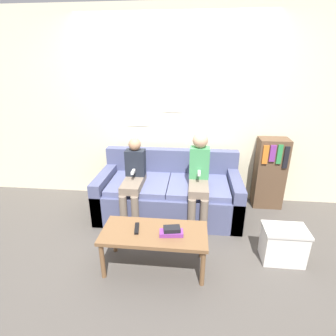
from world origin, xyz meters
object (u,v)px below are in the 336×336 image
at_px(bookshelf, 270,173).
at_px(storage_box, 283,244).
at_px(coffee_table, 154,236).
at_px(person_left, 134,178).
at_px(person_right, 199,176).
at_px(tv_remote, 137,228).
at_px(couch, 169,194).

bearing_deg(bookshelf, storage_box, -95.55).
bearing_deg(coffee_table, bookshelf, 44.98).
distance_m(coffee_table, bookshelf, 1.98).
relative_size(person_left, person_right, 0.92).
xyz_separation_m(coffee_table, tv_remote, (-0.17, 0.02, 0.06)).
distance_m(couch, person_left, 0.56).
distance_m(person_left, person_right, 0.80).
bearing_deg(coffee_table, person_right, 64.11).
distance_m(coffee_table, person_left, 0.95).
bearing_deg(storage_box, couch, 146.72).
height_order(person_right, tv_remote, person_right).
bearing_deg(couch, storage_box, -33.28).
bearing_deg(coffee_table, storage_box, 10.26).
height_order(couch, bookshelf, bookshelf).
height_order(couch, person_left, person_left).
distance_m(coffee_table, tv_remote, 0.18).
relative_size(person_left, bookshelf, 1.07).
bearing_deg(storage_box, tv_remote, -171.59).
relative_size(coffee_table, person_left, 0.96).
height_order(person_right, storage_box, person_right).
xyz_separation_m(person_right, tv_remote, (-0.59, -0.84, -0.21)).
height_order(bookshelf, storage_box, bookshelf).
xyz_separation_m(bookshelf, storage_box, (-0.11, -1.16, -0.31)).
bearing_deg(couch, person_right, -26.88).
relative_size(couch, bookshelf, 1.87).
height_order(couch, person_right, person_right).
height_order(coffee_table, tv_remote, tv_remote).
relative_size(person_right, storage_box, 2.67).
height_order(coffee_table, person_left, person_left).
bearing_deg(person_left, storage_box, -20.02).
xyz_separation_m(couch, tv_remote, (-0.21, -1.03, 0.15)).
xyz_separation_m(coffee_table, person_left, (-0.38, 0.84, 0.22)).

